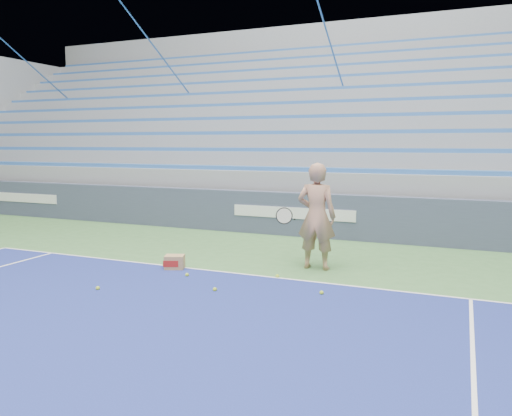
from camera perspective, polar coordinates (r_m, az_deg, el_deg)
The scene contains 10 objects.
sponsor_barrier at distance 12.70m, azimuth 4.42°, elevation -0.70°, with size 30.00×0.32×1.10m.
bleachers at distance 18.09m, azimuth 10.18°, elevation 7.37°, with size 31.00×9.15×7.30m.
tennis_player at distance 9.32m, azimuth 6.91°, elevation -0.94°, with size 0.97×0.86×1.99m.
ball_box at distance 9.49m, azimuth -9.28°, elevation -6.14°, with size 0.43×0.38×0.27m.
tennis_ball_0 at distance 8.48m, azimuth -17.64°, elevation -8.73°, with size 0.07×0.07×0.07m, color #B4D42B.
tennis_ball_1 at distance 8.96m, azimuth -7.89°, elevation -7.58°, with size 0.07×0.07×0.07m, color #B4D42B.
tennis_ball_2 at distance 9.72m, azimuth -10.42°, elevation -6.44°, with size 0.07×0.07×0.07m, color #B4D42B.
tennis_ball_3 at distance 7.92m, azimuth 7.50°, elevation -9.59°, with size 0.07×0.07×0.07m, color #B4D42B.
tennis_ball_4 at distance 8.05m, azimuth -4.73°, elevation -9.26°, with size 0.07×0.07×0.07m, color #B4D42B.
tennis_ball_5 at distance 8.80m, azimuth 2.46°, elevation -7.79°, with size 0.07×0.07×0.07m, color #B4D42B.
Camera 1 is at (3.92, 3.94, 2.35)m, focal length 35.00 mm.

